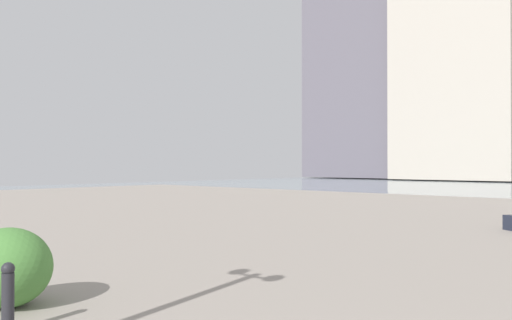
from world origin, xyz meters
The scene contains 4 objects.
building_annex centered at (23.20, -61.04, 14.85)m, with size 13.62×12.97×31.77m.
building_highrise centered at (36.79, -62.24, 13.14)m, with size 14.24×11.83×26.28m.
bollard_mid centered at (5.72, -0.67, 0.37)m, with size 0.13×0.13×0.70m.
shrub_low centered at (6.69, -1.07, 0.46)m, with size 1.09×0.98×0.93m.
Camera 1 is at (0.43, 1.54, 1.67)m, focal length 36.65 mm.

